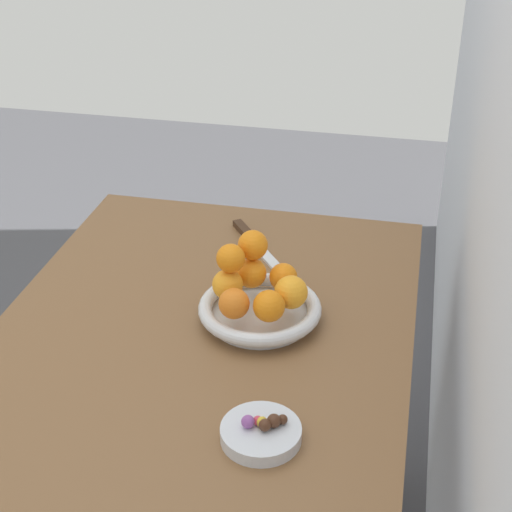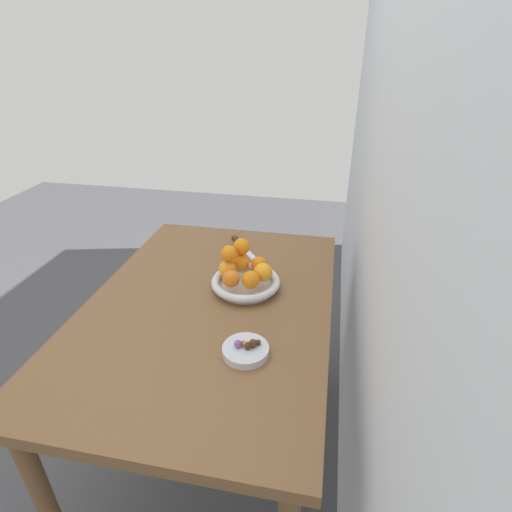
{
  "view_description": "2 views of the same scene",
  "coord_description": "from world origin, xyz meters",
  "px_view_note": "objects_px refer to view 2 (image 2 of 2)",
  "views": [
    {
      "loc": [
        1.07,
        0.35,
        1.57
      ],
      "look_at": [
        -0.12,
        0.09,
        0.86
      ],
      "focal_mm": 55.0,
      "sensor_mm": 36.0,
      "label": 1
    },
    {
      "loc": [
        0.99,
        0.35,
        1.46
      ],
      "look_at": [
        -0.09,
        0.13,
        0.87
      ],
      "focal_mm": 28.0,
      "sensor_mm": 36.0,
      "label": 2
    }
  ],
  "objects_px": {
    "candy_ball_1": "(244,343)",
    "candy_ball_4": "(253,343)",
    "fruit_bowl": "(246,283)",
    "candy_ball_5": "(248,346)",
    "orange_0": "(231,279)",
    "dining_table": "(210,324)",
    "knife": "(244,248)",
    "orange_6": "(242,247)",
    "orange_5": "(228,269)",
    "orange_2": "(263,272)",
    "orange_7": "(229,254)",
    "orange_4": "(241,262)",
    "candy_ball_3": "(238,344)",
    "orange_1": "(251,280)",
    "candy_ball_2": "(258,342)",
    "candy_dish": "(246,351)",
    "orange_3": "(259,264)",
    "candy_ball_0": "(246,344)"
  },
  "relations": [
    {
      "from": "dining_table",
      "to": "candy_ball_5",
      "type": "distance_m",
      "value": 0.3
    },
    {
      "from": "orange_3",
      "to": "orange_1",
      "type": "bearing_deg",
      "value": -3.31
    },
    {
      "from": "candy_ball_4",
      "to": "orange_5",
      "type": "bearing_deg",
      "value": -154.16
    },
    {
      "from": "orange_3",
      "to": "candy_ball_0",
      "type": "height_order",
      "value": "orange_3"
    },
    {
      "from": "orange_1",
      "to": "candy_ball_1",
      "type": "relative_size",
      "value": 3.86
    },
    {
      "from": "orange_4",
      "to": "candy_ball_3",
      "type": "distance_m",
      "value": 0.37
    },
    {
      "from": "orange_0",
      "to": "candy_ball_4",
      "type": "height_order",
      "value": "orange_0"
    },
    {
      "from": "orange_0",
      "to": "candy_ball_5",
      "type": "relative_size",
      "value": 2.87
    },
    {
      "from": "orange_6",
      "to": "candy_ball_4",
      "type": "bearing_deg",
      "value": 17.27
    },
    {
      "from": "dining_table",
      "to": "candy_ball_5",
      "type": "height_order",
      "value": "candy_ball_5"
    },
    {
      "from": "candy_ball_2",
      "to": "candy_ball_5",
      "type": "distance_m",
      "value": 0.03
    },
    {
      "from": "orange_5",
      "to": "orange_7",
      "type": "bearing_deg",
      "value": 113.81
    },
    {
      "from": "orange_4",
      "to": "orange_0",
      "type": "bearing_deg",
      "value": -4.01
    },
    {
      "from": "dining_table",
      "to": "knife",
      "type": "distance_m",
      "value": 0.39
    },
    {
      "from": "candy_ball_3",
      "to": "orange_4",
      "type": "bearing_deg",
      "value": -168.25
    },
    {
      "from": "orange_3",
      "to": "candy_ball_3",
      "type": "height_order",
      "value": "orange_3"
    },
    {
      "from": "orange_4",
      "to": "orange_6",
      "type": "bearing_deg",
      "value": 166.94
    },
    {
      "from": "orange_0",
      "to": "orange_6",
      "type": "xyz_separation_m",
      "value": [
        -0.11,
        0.01,
        0.06
      ]
    },
    {
      "from": "orange_3",
      "to": "candy_ball_0",
      "type": "distance_m",
      "value": 0.36
    },
    {
      "from": "knife",
      "to": "candy_ball_4",
      "type": "bearing_deg",
      "value": 14.91
    },
    {
      "from": "orange_6",
      "to": "knife",
      "type": "distance_m",
      "value": 0.25
    },
    {
      "from": "orange_6",
      "to": "candy_dish",
      "type": "bearing_deg",
      "value": 14.28
    },
    {
      "from": "candy_ball_1",
      "to": "candy_ball_4",
      "type": "bearing_deg",
      "value": 92.69
    },
    {
      "from": "dining_table",
      "to": "orange_0",
      "type": "xyz_separation_m",
      "value": [
        -0.04,
        0.06,
        0.16
      ]
    },
    {
      "from": "orange_6",
      "to": "candy_ball_1",
      "type": "bearing_deg",
      "value": 13.6
    },
    {
      "from": "orange_3",
      "to": "candy_ball_5",
      "type": "xyz_separation_m",
      "value": [
        0.36,
        0.04,
        -0.03
      ]
    },
    {
      "from": "candy_dish",
      "to": "candy_ball_4",
      "type": "xyz_separation_m",
      "value": [
        -0.01,
        0.02,
        0.02
      ]
    },
    {
      "from": "orange_1",
      "to": "dining_table",
      "type": "bearing_deg",
      "value": -69.49
    },
    {
      "from": "orange_4",
      "to": "candy_ball_1",
      "type": "height_order",
      "value": "orange_4"
    },
    {
      "from": "candy_ball_4",
      "to": "candy_ball_5",
      "type": "height_order",
      "value": "candy_ball_4"
    },
    {
      "from": "candy_ball_3",
      "to": "candy_ball_4",
      "type": "xyz_separation_m",
      "value": [
        -0.01,
        0.04,
        0.0
      ]
    },
    {
      "from": "candy_dish",
      "to": "orange_2",
      "type": "height_order",
      "value": "orange_2"
    },
    {
      "from": "orange_5",
      "to": "orange_7",
      "type": "height_order",
      "value": "orange_7"
    },
    {
      "from": "orange_2",
      "to": "candy_ball_1",
      "type": "bearing_deg",
      "value": 0.66
    },
    {
      "from": "dining_table",
      "to": "orange_7",
      "type": "bearing_deg",
      "value": 157.48
    },
    {
      "from": "candy_ball_1",
      "to": "candy_ball_4",
      "type": "distance_m",
      "value": 0.02
    },
    {
      "from": "orange_5",
      "to": "candy_ball_1",
      "type": "bearing_deg",
      "value": 21.9
    },
    {
      "from": "orange_4",
      "to": "orange_5",
      "type": "height_order",
      "value": "same"
    },
    {
      "from": "orange_5",
      "to": "orange_7",
      "type": "relative_size",
      "value": 1.08
    },
    {
      "from": "fruit_bowl",
      "to": "candy_ball_5",
      "type": "distance_m",
      "value": 0.32
    },
    {
      "from": "orange_2",
      "to": "orange_6",
      "type": "distance_m",
      "value": 0.12
    },
    {
      "from": "orange_3",
      "to": "candy_ball_2",
      "type": "distance_m",
      "value": 0.35
    },
    {
      "from": "orange_4",
      "to": "fruit_bowl",
      "type": "bearing_deg",
      "value": 27.96
    },
    {
      "from": "orange_0",
      "to": "candy_ball_5",
      "type": "xyz_separation_m",
      "value": [
        0.25,
        0.11,
        -0.04
      ]
    },
    {
      "from": "fruit_bowl",
      "to": "candy_dish",
      "type": "relative_size",
      "value": 1.85
    },
    {
      "from": "orange_6",
      "to": "candy_ball_3",
      "type": "relative_size",
      "value": 2.73
    },
    {
      "from": "dining_table",
      "to": "orange_7",
      "type": "height_order",
      "value": "orange_7"
    },
    {
      "from": "orange_4",
      "to": "candy_dish",
      "type": "bearing_deg",
      "value": 14.75
    },
    {
      "from": "orange_5",
      "to": "candy_ball_3",
      "type": "height_order",
      "value": "orange_5"
    },
    {
      "from": "orange_2",
      "to": "candy_ball_5",
      "type": "height_order",
      "value": "orange_2"
    }
  ]
}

